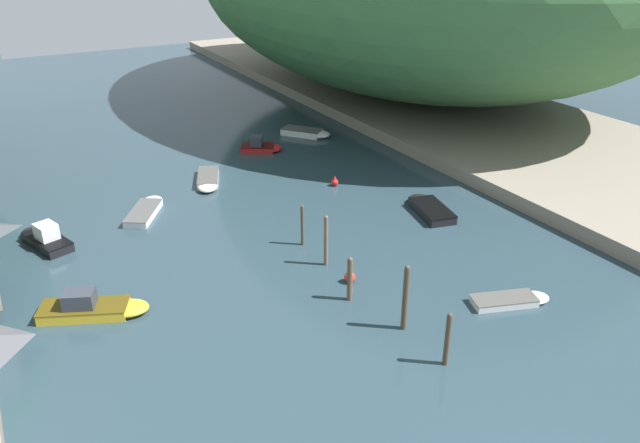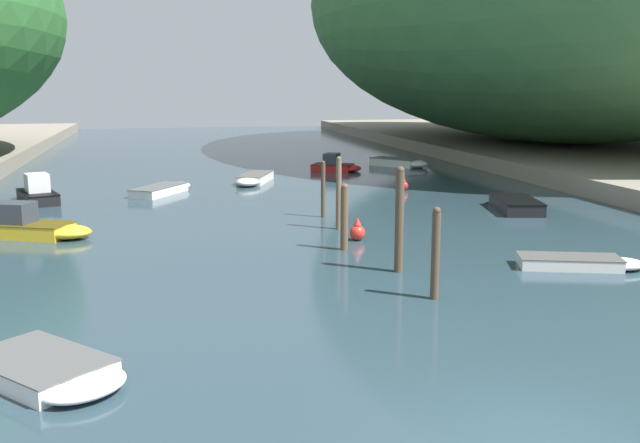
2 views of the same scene
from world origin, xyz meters
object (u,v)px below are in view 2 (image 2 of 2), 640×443
(boat_near_quay, at_px, (253,179))
(channel_buoy_far, at_px, (404,185))
(boat_cabin_cruiser, at_px, (52,372))
(boat_yellow_tender, at_px, (36,193))
(boat_white_cruiser, at_px, (165,189))
(boat_navy_launch, at_px, (513,203))
(boat_moored_right, at_px, (584,262))
(boat_far_right_bank, at_px, (402,163))
(boat_far_upstream, at_px, (29,227))
(channel_buoy_near, at_px, (357,231))
(boat_red_skiff, at_px, (337,166))

(boat_near_quay, relative_size, channel_buoy_far, 6.05)
(boat_cabin_cruiser, bearing_deg, channel_buoy_far, -165.49)
(boat_yellow_tender, distance_m, boat_white_cruiser, 7.00)
(boat_navy_launch, bearing_deg, boat_moored_right, -93.03)
(channel_buoy_far, bearing_deg, boat_near_quay, 148.33)
(boat_navy_launch, bearing_deg, boat_white_cruiser, 164.48)
(boat_navy_launch, distance_m, boat_far_right_bank, 19.18)
(boat_far_upstream, bearing_deg, channel_buoy_near, 98.10)
(boat_near_quay, height_order, boat_far_upstream, boat_far_upstream)
(boat_far_right_bank, relative_size, channel_buoy_near, 4.99)
(boat_cabin_cruiser, bearing_deg, channel_buoy_near, -171.76)
(boat_navy_launch, height_order, boat_far_right_bank, boat_navy_launch)
(boat_near_quay, height_order, boat_cabin_cruiser, boat_near_quay)
(boat_white_cruiser, height_order, channel_buoy_near, channel_buoy_near)
(channel_buoy_far, bearing_deg, boat_moored_right, -90.07)
(boat_near_quay, relative_size, channel_buoy_near, 5.23)
(boat_near_quay, relative_size, boat_far_right_bank, 1.05)
(boat_navy_launch, distance_m, boat_white_cruiser, 19.65)
(boat_cabin_cruiser, xyz_separation_m, boat_far_right_bank, (20.73, 36.56, 0.08))
(boat_near_quay, xyz_separation_m, boat_red_skiff, (6.81, 5.06, 0.11))
(boat_near_quay, bearing_deg, channel_buoy_near, 117.89)
(boat_moored_right, xyz_separation_m, channel_buoy_far, (0.02, 18.68, 0.12))
(boat_far_upstream, height_order, boat_red_skiff, boat_far_upstream)
(boat_moored_right, height_order, boat_far_upstream, boat_far_upstream)
(boat_near_quay, xyz_separation_m, boat_far_upstream, (-11.28, -14.05, 0.16))
(boat_yellow_tender, relative_size, boat_far_right_bank, 1.03)
(boat_near_quay, xyz_separation_m, channel_buoy_near, (1.86, -17.77, 0.10))
(boat_moored_right, height_order, channel_buoy_far, channel_buoy_far)
(boat_white_cruiser, height_order, boat_red_skiff, boat_red_skiff)
(channel_buoy_near, bearing_deg, boat_moored_right, -43.17)
(boat_yellow_tender, distance_m, boat_cabin_cruiser, 25.62)
(boat_near_quay, height_order, channel_buoy_far, channel_buoy_far)
(boat_white_cruiser, relative_size, boat_far_right_bank, 1.05)
(boat_white_cruiser, height_order, channel_buoy_far, channel_buoy_far)
(boat_moored_right, relative_size, channel_buoy_near, 4.67)
(boat_near_quay, height_order, boat_moored_right, boat_near_quay)
(boat_moored_right, relative_size, boat_far_upstream, 0.78)
(boat_near_quay, height_order, boat_far_right_bank, boat_far_right_bank)
(boat_yellow_tender, bearing_deg, boat_cabin_cruiser, -99.53)
(boat_near_quay, bearing_deg, boat_moored_right, 131.13)
(boat_far_right_bank, bearing_deg, boat_yellow_tender, -13.70)
(boat_near_quay, height_order, boat_red_skiff, boat_red_skiff)
(boat_navy_launch, bearing_deg, boat_far_upstream, -162.65)
(boat_white_cruiser, bearing_deg, boat_near_quay, 59.89)
(boat_white_cruiser, relative_size, boat_red_skiff, 1.26)
(boat_yellow_tender, relative_size, boat_moored_right, 1.10)
(boat_near_quay, bearing_deg, boat_far_right_bank, -129.44)
(boat_red_skiff, bearing_deg, boat_far_upstream, -13.64)
(boat_red_skiff, bearing_deg, boat_yellow_tender, -33.77)
(boat_white_cruiser, xyz_separation_m, boat_red_skiff, (12.41, 8.00, 0.14))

